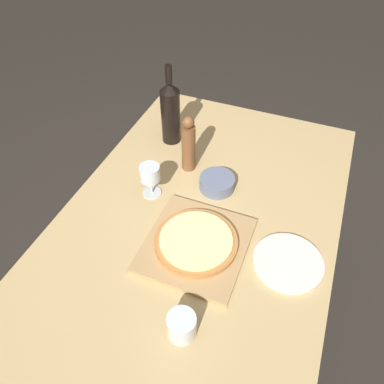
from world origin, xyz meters
TOP-DOWN VIEW (x-y plane):
  - ground_plane at (0.00, 0.00)m, footprint 12.00×12.00m
  - dining_table at (0.00, 0.00)m, footprint 1.00×1.57m
  - cutting_board at (0.04, -0.11)m, footprint 0.34×0.37m
  - pizza at (0.04, -0.11)m, footprint 0.29×0.29m
  - wine_bottle at (-0.29, 0.41)m, footprint 0.08×0.08m
  - pepper_mill at (-0.14, 0.26)m, footprint 0.06×0.06m
  - wine_glass at (-0.22, 0.06)m, footprint 0.08×0.08m
  - small_bowl at (0.01, 0.19)m, footprint 0.14×0.14m
  - drinking_tumbler at (0.11, -0.42)m, footprint 0.09×0.09m
  - dinner_plate at (0.35, -0.07)m, footprint 0.24×0.24m

SIDE VIEW (x-z plane):
  - ground_plane at x=0.00m, z-range 0.00..0.00m
  - dining_table at x=0.00m, z-range 0.30..1.07m
  - dinner_plate at x=0.35m, z-range 0.77..0.79m
  - cutting_board at x=0.04m, z-range 0.77..0.79m
  - small_bowl at x=0.01m, z-range 0.77..0.82m
  - pizza at x=0.04m, z-range 0.79..0.81m
  - drinking_tumbler at x=0.11m, z-range 0.77..0.85m
  - wine_glass at x=-0.22m, z-range 0.80..0.94m
  - pepper_mill at x=-0.14m, z-range 0.77..1.02m
  - wine_bottle at x=-0.29m, z-range 0.74..1.10m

